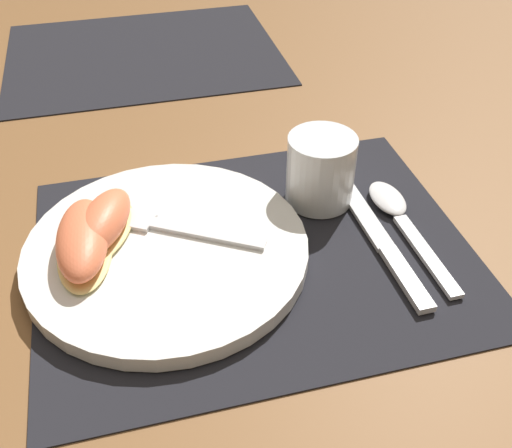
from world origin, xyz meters
name	(u,v)px	position (x,y,z in m)	size (l,w,h in m)	color
ground_plane	(255,252)	(0.00, 0.00, 0.00)	(3.00, 3.00, 0.00)	brown
placemat	(255,251)	(0.00, 0.00, 0.00)	(0.42, 0.33, 0.00)	black
placemat_far	(144,53)	(-0.06, 0.49, 0.00)	(0.42, 0.33, 0.00)	black
plate	(167,250)	(-0.08, 0.01, 0.01)	(0.27, 0.27, 0.02)	white
juice_glass	(320,173)	(0.09, 0.06, 0.04)	(0.07, 0.07, 0.08)	silver
knife	(380,239)	(0.12, -0.02, 0.01)	(0.02, 0.21, 0.01)	silver
spoon	(397,212)	(0.16, 0.01, 0.01)	(0.03, 0.18, 0.01)	silver
fork	(160,225)	(-0.09, 0.04, 0.02)	(0.17, 0.11, 0.00)	silver
citrus_wedge_0	(104,223)	(-0.14, 0.04, 0.04)	(0.08, 0.11, 0.04)	#F4DB84
citrus_wedge_1	(83,241)	(-0.16, 0.02, 0.03)	(0.06, 0.12, 0.03)	#F4DB84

